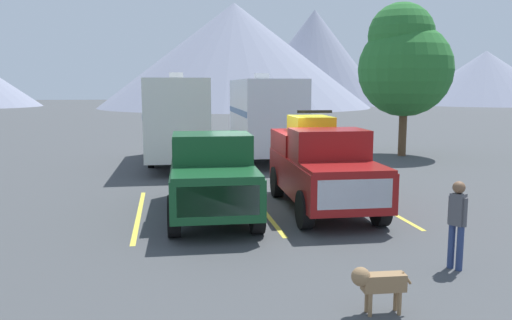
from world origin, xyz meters
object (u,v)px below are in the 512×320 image
at_px(pickup_truck_b, 321,164).
at_px(camper_trailer_a, 177,116).
at_px(person_a, 457,219).
at_px(dog, 376,282).
at_px(pickup_truck_a, 211,170).
at_px(camper_trailer_b, 265,115).

distance_m(pickup_truck_b, camper_trailer_a, 9.57).
distance_m(camper_trailer_a, person_a, 14.63).
xyz_separation_m(camper_trailer_a, dog, (2.47, -15.33, -1.57)).
bearing_deg(pickup_truck_a, camper_trailer_a, 94.12).
bearing_deg(pickup_truck_b, camper_trailer_b, 88.62).
bearing_deg(pickup_truck_b, camper_trailer_a, 112.44).
xyz_separation_m(camper_trailer_a, camper_trailer_b, (3.86, 0.27, -0.01)).
xyz_separation_m(pickup_truck_b, person_a, (1.00, -5.02, -0.28)).
height_order(camper_trailer_b, dog, camper_trailer_b).
xyz_separation_m(pickup_truck_a, dog, (1.83, -6.39, -0.65)).
bearing_deg(pickup_truck_b, dog, -100.15).
xyz_separation_m(pickup_truck_a, camper_trailer_a, (-0.64, 8.94, 0.91)).
relative_size(camper_trailer_a, person_a, 5.39).
distance_m(pickup_truck_b, dog, 6.66).
distance_m(pickup_truck_a, dog, 6.68).
relative_size(pickup_truck_b, camper_trailer_a, 0.61).
relative_size(person_a, dog, 1.78).
height_order(pickup_truck_b, camper_trailer_b, camper_trailer_b).
height_order(pickup_truck_a, camper_trailer_a, camper_trailer_a).
distance_m(pickup_truck_a, pickup_truck_b, 3.00).
relative_size(pickup_truck_a, camper_trailer_b, 0.71).
distance_m(camper_trailer_a, camper_trailer_b, 3.87).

